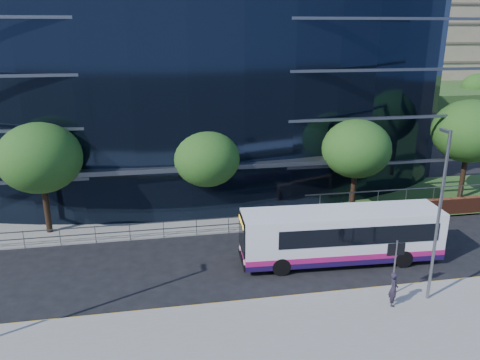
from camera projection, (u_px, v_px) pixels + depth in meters
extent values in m
plane|color=black|center=(291.00, 288.00, 23.01)|extent=(200.00, 200.00, 0.00)
cube|color=gray|center=(326.00, 353.00, 18.30)|extent=(80.00, 8.00, 0.15)
cube|color=gray|center=(297.00, 298.00, 22.05)|extent=(80.00, 0.25, 0.16)
cube|color=gold|center=(295.00, 297.00, 22.26)|extent=(80.00, 0.08, 0.01)
cube|color=gold|center=(294.00, 295.00, 22.40)|extent=(80.00, 0.08, 0.01)
cube|color=gray|center=(163.00, 213.00, 32.28)|extent=(50.00, 8.00, 0.10)
cube|color=black|center=(177.00, 77.00, 42.34)|extent=(38.00, 16.00, 16.00)
cube|color=#595E66|center=(192.00, 167.00, 30.09)|extent=(22.00, 1.20, 0.30)
cube|color=slate|center=(129.00, 224.00, 27.89)|extent=(24.00, 0.05, 0.05)
cube|color=slate|center=(130.00, 231.00, 28.03)|extent=(24.00, 0.05, 0.05)
cylinder|color=slate|center=(130.00, 232.00, 28.05)|extent=(0.04, 0.04, 1.10)
cube|color=#2D511E|center=(380.00, 91.00, 80.21)|extent=(60.00, 42.00, 4.00)
cylinder|color=slate|center=(394.00, 268.00, 21.79)|extent=(0.08, 0.08, 2.80)
cube|color=black|center=(396.00, 249.00, 21.52)|extent=(0.85, 0.06, 0.60)
cylinder|color=black|center=(47.00, 208.00, 28.74)|extent=(0.36, 0.36, 3.30)
ellipsoid|color=#134315|center=(40.00, 158.00, 27.75)|extent=(4.95, 4.95, 4.21)
cylinder|color=black|center=(208.00, 199.00, 30.96)|extent=(0.36, 0.36, 2.86)
ellipsoid|color=#134315|center=(207.00, 158.00, 30.10)|extent=(4.29, 4.29, 3.65)
cylinder|color=black|center=(353.00, 191.00, 32.14)|extent=(0.36, 0.36, 3.08)
ellipsoid|color=#134315|center=(356.00, 149.00, 31.21)|extent=(4.62, 4.62, 3.93)
cylinder|color=black|center=(463.00, 177.00, 34.52)|extent=(0.36, 0.36, 3.52)
ellipsoid|color=#134315|center=(470.00, 131.00, 33.46)|extent=(5.28, 5.28, 4.49)
cylinder|color=black|center=(379.00, 110.00, 64.03)|extent=(0.36, 0.36, 3.08)
ellipsoid|color=#134315|center=(381.00, 88.00, 63.10)|extent=(4.62, 4.62, 3.93)
cylinder|color=black|center=(474.00, 106.00, 68.63)|extent=(0.36, 0.36, 2.86)
ellipsoid|color=#134315|center=(477.00, 86.00, 67.77)|extent=(4.29, 4.29, 3.65)
cylinder|color=slate|center=(438.00, 219.00, 20.68)|extent=(0.14, 0.14, 8.00)
cube|color=slate|center=(446.00, 131.00, 19.81)|extent=(0.15, 0.70, 0.12)
cube|color=white|center=(341.00, 234.00, 25.24)|extent=(10.86, 2.95, 2.59)
cube|color=#1F1042|center=(340.00, 253.00, 25.59)|extent=(10.88, 3.00, 0.29)
cube|color=#B81A67|center=(340.00, 248.00, 25.50)|extent=(10.88, 3.00, 0.29)
cube|color=black|center=(352.00, 227.00, 25.20)|extent=(8.71, 2.89, 0.98)
cube|color=black|center=(242.00, 237.00, 24.53)|extent=(0.18, 2.10, 1.52)
cube|color=black|center=(242.00, 221.00, 24.25)|extent=(0.19, 2.01, 0.39)
cube|color=yellow|center=(241.00, 219.00, 24.48)|extent=(0.09, 1.08, 0.22)
cube|color=black|center=(242.00, 260.00, 24.94)|extent=(0.21, 2.35, 0.23)
cylinder|color=black|center=(281.00, 266.00, 24.12)|extent=(0.99, 0.34, 0.98)
cylinder|color=black|center=(403.00, 259.00, 24.94)|extent=(0.99, 0.34, 0.98)
imported|color=#251F2E|center=(394.00, 289.00, 21.14)|extent=(0.56, 0.69, 1.64)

